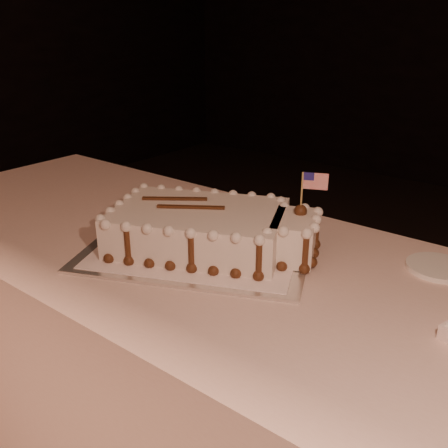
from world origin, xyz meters
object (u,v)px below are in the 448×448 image
Objects in this scene: banquet_table at (244,390)px; side_plate at (438,267)px; sheet_cake at (210,229)px; cake_board at (199,248)px.

side_plate reaches higher than banquet_table.
sheet_cake is at bearing 175.58° from banquet_table.
cake_board is 0.06m from sheet_cake.
banquet_table is 0.45m from sheet_cake.
side_plate is (0.51, 0.26, 0.00)m from cake_board.
cake_board is 0.57m from side_plate.
banquet_table is at bearing -4.42° from sheet_cake.
banquet_table is 0.41m from cake_board.
side_plate is (0.48, 0.25, -0.05)m from sheet_cake.
cake_board is (-0.14, -0.00, 0.38)m from banquet_table.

